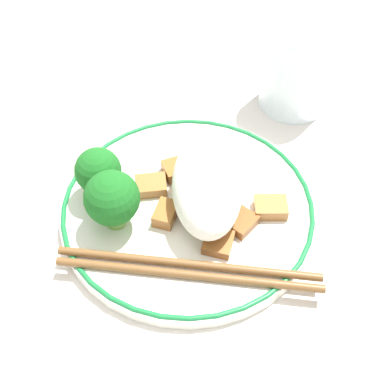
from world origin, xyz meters
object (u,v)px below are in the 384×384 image
(plate, at_px, (192,209))
(broccoli_back_center, at_px, (117,199))
(broccoli_back_left, at_px, (103,172))
(drinking_glass, at_px, (302,67))
(chopsticks, at_px, (190,269))

(plate, relative_size, broccoli_back_center, 4.01)
(broccoli_back_left, bearing_deg, drinking_glass, 125.57)
(broccoli_back_left, xyz_separation_m, drinking_glass, (-0.15, 0.21, 0.01))
(drinking_glass, bearing_deg, chopsticks, -27.91)
(plate, distance_m, broccoli_back_center, 0.08)
(plate, distance_m, broccoli_back_left, 0.09)
(plate, bearing_deg, chopsticks, -2.19)
(chopsticks, height_order, drinking_glass, drinking_glass)
(plate, height_order, broccoli_back_left, broccoli_back_left)
(broccoli_back_center, bearing_deg, drinking_glass, 133.97)
(broccoli_back_left, relative_size, broccoli_back_center, 0.89)
(plate, bearing_deg, broccoli_back_center, -74.06)
(plate, xyz_separation_m, chopsticks, (0.07, -0.00, 0.01))
(drinking_glass, bearing_deg, plate, -36.85)
(broccoli_back_center, distance_m, chopsticks, 0.09)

